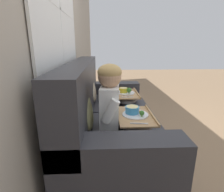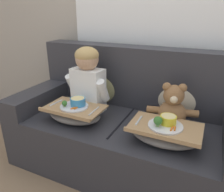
% 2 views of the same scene
% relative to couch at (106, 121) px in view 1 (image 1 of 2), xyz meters
% --- Properties ---
extents(ground_plane, '(14.00, 14.00, 0.00)m').
position_rel_couch_xyz_m(ground_plane, '(0.00, -0.07, -0.36)').
color(ground_plane, '#8E7051').
extents(wall_back_with_window, '(8.00, 0.08, 2.60)m').
position_rel_couch_xyz_m(wall_back_with_window, '(0.00, 0.47, 0.95)').
color(wall_back_with_window, '#A89E8E').
rests_on(wall_back_with_window, ground_plane).
extents(couch, '(1.94, 0.89, 1.02)m').
position_rel_couch_xyz_m(couch, '(0.00, 0.00, 0.00)').
color(couch, '#2D2D33').
rests_on(couch, ground_plane).
extents(throw_pillow_behind_child, '(0.39, 0.19, 0.41)m').
position_rel_couch_xyz_m(throw_pillow_behind_child, '(-0.37, 0.19, 0.29)').
color(throw_pillow_behind_child, '#898456').
rests_on(throw_pillow_behind_child, couch).
extents(throw_pillow_behind_teddy, '(0.36, 0.17, 0.37)m').
position_rel_couch_xyz_m(throw_pillow_behind_teddy, '(0.37, 0.19, 0.29)').
color(throw_pillow_behind_teddy, '#C1B293').
rests_on(throw_pillow_behind_teddy, couch).
extents(child_figure, '(0.42, 0.21, 0.58)m').
position_rel_couch_xyz_m(child_figure, '(-0.37, -0.03, 0.42)').
color(child_figure, white).
rests_on(child_figure, couch).
extents(teddy_bear, '(0.39, 0.28, 0.36)m').
position_rel_couch_xyz_m(teddy_bear, '(0.37, -0.03, 0.26)').
color(teddy_bear, brown).
rests_on(teddy_bear, couch).
extents(lap_tray_child, '(0.48, 0.31, 0.19)m').
position_rel_couch_xyz_m(lap_tray_child, '(-0.37, -0.26, 0.17)').
color(lap_tray_child, slate).
rests_on(lap_tray_child, child_figure).
extents(lap_tray_teddy, '(0.49, 0.32, 0.20)m').
position_rel_couch_xyz_m(lap_tray_teddy, '(0.37, -0.26, 0.17)').
color(lap_tray_teddy, slate).
rests_on(lap_tray_teddy, teddy_bear).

